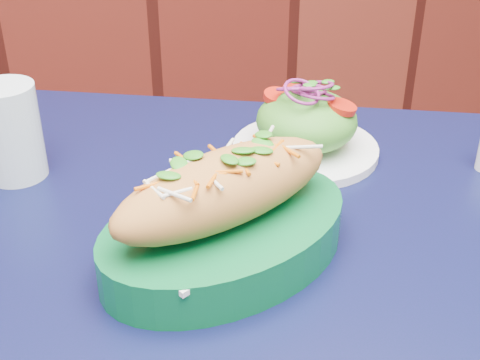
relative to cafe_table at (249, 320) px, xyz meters
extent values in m
cube|color=black|center=(0.00, 0.00, 0.07)|extent=(1.05, 1.05, 0.03)
cylinder|color=black|center=(-0.17, 0.43, -0.30)|extent=(0.04, 0.04, 0.72)
cylinder|color=black|center=(0.43, 0.17, -0.30)|extent=(0.04, 0.04, 0.72)
cylinder|color=white|center=(0.52, 0.24, -0.45)|extent=(0.03, 0.03, 0.43)
cube|color=white|center=(-0.02, 0.01, 0.13)|extent=(0.24, 0.20, 0.01)
ellipsoid|color=#CA8040|center=(-0.02, 0.01, 0.17)|extent=(0.27, 0.17, 0.07)
cylinder|color=white|center=(0.14, 0.20, 0.09)|extent=(0.19, 0.19, 0.01)
ellipsoid|color=#4C992D|center=(0.14, 0.20, 0.14)|extent=(0.13, 0.13, 0.07)
cylinder|color=#B71B0D|center=(0.17, 0.17, 0.17)|extent=(0.04, 0.04, 0.01)
cylinder|color=#B71B0D|center=(0.11, 0.23, 0.17)|extent=(0.04, 0.04, 0.01)
cylinder|color=#B71B0D|center=(0.14, 0.24, 0.17)|extent=(0.04, 0.04, 0.01)
torus|color=#881D6C|center=(0.14, 0.20, 0.18)|extent=(0.05, 0.05, 0.00)
torus|color=#881D6C|center=(0.14, 0.20, 0.18)|extent=(0.05, 0.05, 0.00)
torus|color=#881D6C|center=(0.14, 0.20, 0.19)|extent=(0.05, 0.05, 0.00)
torus|color=#881D6C|center=(0.14, 0.20, 0.19)|extent=(0.05, 0.05, 0.00)
torus|color=#881D6C|center=(0.14, 0.20, 0.19)|extent=(0.05, 0.05, 0.00)
cylinder|color=silver|center=(-0.23, 0.25, 0.15)|extent=(0.07, 0.07, 0.12)
camera|label=1|loc=(-0.16, -0.54, 0.51)|focal=50.00mm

